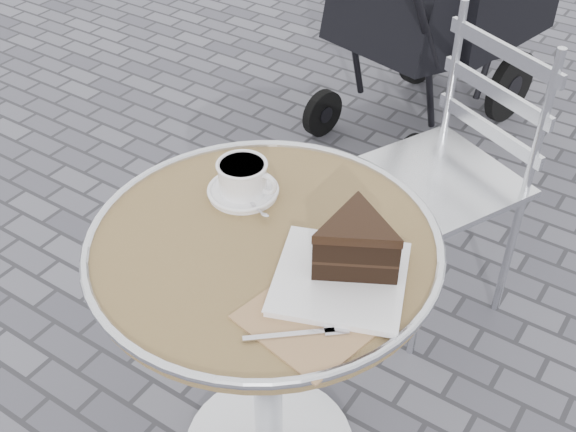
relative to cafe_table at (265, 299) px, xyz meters
The scene contains 5 objects.
cafe_table is the anchor object (origin of this frame).
cappuccino_set 0.26m from the cafe_table, 140.40° to the left, with size 0.17×0.15×0.08m.
cake_plate_set 0.30m from the cafe_table, ahead, with size 0.30×0.39×0.13m.
bistro_chair 0.83m from the cafe_table, 82.06° to the left, with size 0.54×0.54×0.90m.
baby_stroller 1.77m from the cafe_table, 102.33° to the left, with size 0.72×1.19×1.15m.
Camera 1 is at (0.64, -0.87, 1.68)m, focal length 45.00 mm.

